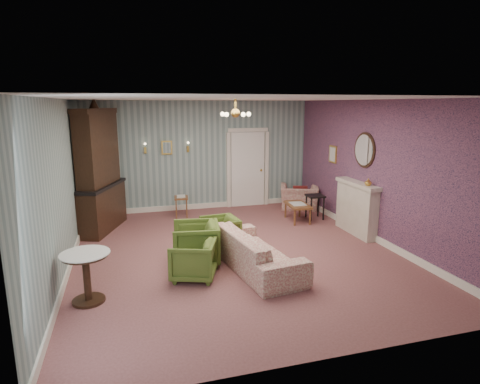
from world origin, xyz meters
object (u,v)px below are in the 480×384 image
object	(u,v)px
olive_chair_a	(193,258)
olive_chair_c	(220,231)
fireplace	(356,208)
side_table_black	(315,207)
sofa_chintz	(256,244)
wingback_chair	(299,193)
pedestal_table	(87,277)
olive_chair_b	(196,241)
dresser	(98,167)
coffee_table	(297,212)

from	to	relation	value
olive_chair_a	olive_chair_c	world-z (taller)	olive_chair_a
fireplace	side_table_black	bearing A→B (deg)	105.22
sofa_chintz	wingback_chair	distance (m)	4.27
pedestal_table	olive_chair_a	bearing A→B (deg)	13.64
olive_chair_b	wingback_chair	bearing A→B (deg)	140.38
wingback_chair	dresser	world-z (taller)	dresser
olive_chair_a	fireplace	world-z (taller)	fireplace
fireplace	sofa_chintz	bearing A→B (deg)	-155.78
coffee_table	side_table_black	world-z (taller)	side_table_black
olive_chair_a	wingback_chair	world-z (taller)	wingback_chair
olive_chair_a	coffee_table	distance (m)	3.96
olive_chair_c	fireplace	size ratio (longest dim) A/B	0.49
olive_chair_a	dresser	size ratio (longest dim) A/B	0.25
olive_chair_b	fireplace	bearing A→B (deg)	109.44
olive_chair_b	olive_chair_a	bearing A→B (deg)	-5.36
olive_chair_b	olive_chair_c	distance (m)	0.89
olive_chair_b	sofa_chintz	distance (m)	1.10
side_table_black	pedestal_table	distance (m)	5.92
olive_chair_c	dresser	distance (m)	3.20
olive_chair_c	coffee_table	bearing A→B (deg)	113.86
sofa_chintz	coffee_table	size ratio (longest dim) A/B	2.63
olive_chair_b	olive_chair_c	bearing A→B (deg)	146.16
dresser	coffee_table	xyz separation A→B (m)	(4.57, -0.60, -1.23)
olive_chair_b	olive_chair_c	size ratio (longest dim) A/B	1.19
olive_chair_a	side_table_black	size ratio (longest dim) A/B	1.16
dresser	olive_chair_a	bearing A→B (deg)	-43.45
olive_chair_a	olive_chair_b	xyz separation A→B (m)	(0.15, 0.63, 0.06)
olive_chair_a	fireplace	bearing A→B (deg)	129.08
olive_chair_b	side_table_black	xyz separation A→B (m)	(3.34, 2.01, -0.11)
sofa_chintz	wingback_chair	xyz separation A→B (m)	(2.40, 3.53, -0.00)
dresser	fireplace	bearing A→B (deg)	1.48
olive_chair_a	side_table_black	distance (m)	4.37
coffee_table	side_table_black	xyz separation A→B (m)	(0.49, 0.05, 0.09)
olive_chair_a	olive_chair_c	bearing A→B (deg)	169.50
sofa_chintz	side_table_black	size ratio (longest dim) A/B	3.67
pedestal_table	wingback_chair	bearing A→B (deg)	38.24
olive_chair_b	olive_chair_c	world-z (taller)	olive_chair_b
olive_chair_a	dresser	world-z (taller)	dresser
wingback_chair	pedestal_table	distance (m)	6.53
olive_chair_b	pedestal_table	bearing A→B (deg)	-51.49
dresser	pedestal_table	world-z (taller)	dresser
wingback_chair	coffee_table	xyz separation A→B (m)	(-0.52, -1.07, -0.22)
pedestal_table	side_table_black	bearing A→B (deg)	30.70
coffee_table	wingback_chair	bearing A→B (deg)	63.89
coffee_table	dresser	bearing A→B (deg)	172.51
olive_chair_c	sofa_chintz	world-z (taller)	sofa_chintz
sofa_chintz	pedestal_table	distance (m)	2.78
olive_chair_c	sofa_chintz	size ratio (longest dim) A/B	0.31
sofa_chintz	dresser	distance (m)	4.20
side_table_black	coffee_table	bearing A→B (deg)	-173.81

